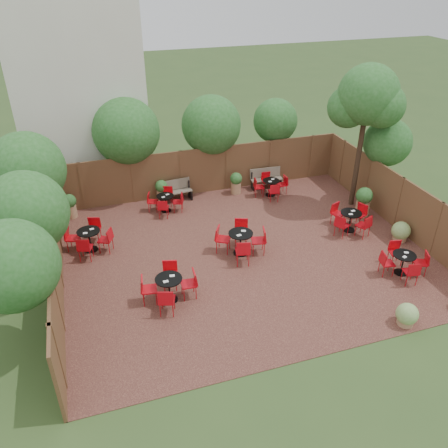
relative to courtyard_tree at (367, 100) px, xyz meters
name	(u,v)px	position (x,y,z in m)	size (l,w,h in m)	color
ground	(245,253)	(-5.39, -2.03, -4.30)	(80.00, 80.00, 0.00)	#354F23
courtyard_paving	(245,253)	(-5.39, -2.03, -4.29)	(12.00, 10.00, 0.02)	#3A1B18
fence_back	(205,171)	(-5.39, 2.97, -3.30)	(12.00, 0.08, 2.00)	brown
fence_left	(56,260)	(-11.39, -2.03, -3.30)	(0.08, 10.00, 2.00)	brown
fence_right	(399,203)	(0.61, -2.03, -3.30)	(0.08, 10.00, 2.00)	brown
neighbour_building	(80,90)	(-9.89, 5.97, -0.30)	(5.00, 4.00, 8.00)	silver
overhang_foliage	(143,157)	(-8.16, 1.05, -1.58)	(15.39, 10.64, 2.67)	#21571C
courtyard_tree	(367,100)	(0.00, 0.00, 0.00)	(2.49, 2.39, 5.59)	black
park_bench_left	(175,190)	(-6.79, 2.59, -3.84)	(1.44, 0.63, 0.86)	brown
park_bench_right	(266,178)	(-2.72, 2.59, -3.84)	(1.40, 0.52, 0.85)	brown
bistro_tables	(238,234)	(-5.45, -1.46, -3.84)	(10.93, 7.88, 0.94)	black
planters	(234,196)	(-4.68, 1.15, -3.72)	(11.42, 4.18, 1.18)	#9C724E
low_shrubs	(417,271)	(-0.82, -5.08, -3.96)	(3.19, 4.37, 0.71)	#9C724E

